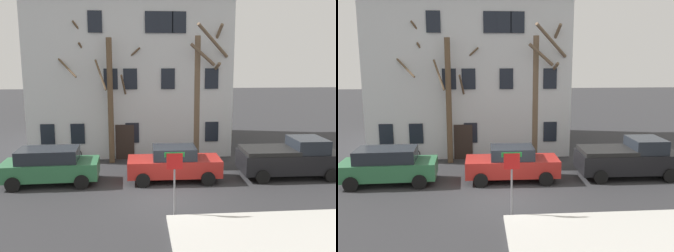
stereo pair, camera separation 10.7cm
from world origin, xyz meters
TOP-DOWN VIEW (x-y plane):
  - ground_plane at (0.00, 0.00)m, footprint 120.00×120.00m
  - building_main at (-1.50, 10.86)m, footprint 12.71×9.30m
  - tree_bare_near at (-4.49, 7.23)m, footprint 2.92×2.93m
  - tree_bare_mid at (-2.60, 5.86)m, footprint 2.74×2.64m
  - tree_bare_far at (2.54, 6.63)m, footprint 2.40×3.18m
  - car_green_wagon at (-5.33, 2.32)m, footprint 4.55×2.18m
  - car_red_sedan at (0.64, 2.30)m, footprint 4.56×2.02m
  - pickup_truck_black at (6.64, 2.48)m, footprint 5.09×2.35m
  - street_sign_pole at (0.24, -1.85)m, footprint 0.76×0.07m
  - bicycle_leaning at (-5.33, 6.27)m, footprint 1.75×0.21m

SIDE VIEW (x-z plane):
  - ground_plane at x=0.00m, z-range 0.00..0.00m
  - bicycle_leaning at x=-5.33m, z-range -0.15..0.88m
  - car_red_sedan at x=0.64m, z-range 0.00..1.72m
  - car_green_wagon at x=-5.33m, z-range 0.04..1.78m
  - pickup_truck_black at x=6.64m, z-range -0.03..1.96m
  - street_sign_pole at x=0.24m, z-range 0.52..3.04m
  - tree_bare_mid at x=-2.60m, z-range 0.06..7.63m
  - tree_bare_far at x=2.54m, z-range 0.08..7.99m
  - tree_bare_near at x=-4.49m, z-range 0.24..8.30m
  - building_main at x=-1.50m, z-range 0.06..11.09m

